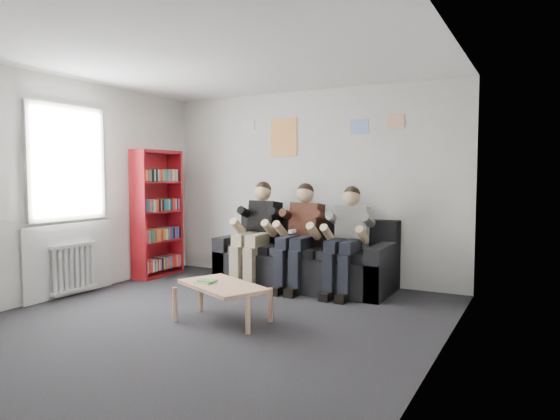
# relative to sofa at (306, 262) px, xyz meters

# --- Properties ---
(room_shell) EXTENTS (5.00, 5.00, 5.00)m
(room_shell) POSITION_rel_sofa_xyz_m (-0.16, -2.06, 1.02)
(room_shell) COLOR black
(room_shell) RESTS_ON ground
(sofa) EXTENTS (2.35, 0.96, 0.91)m
(sofa) POSITION_rel_sofa_xyz_m (0.00, 0.00, 0.00)
(sofa) COLOR black
(sofa) RESTS_ON ground
(bookshelf) EXTENTS (0.28, 0.84, 1.87)m
(bookshelf) POSITION_rel_sofa_xyz_m (-2.25, -0.39, 0.61)
(bookshelf) COLOR maroon
(bookshelf) RESTS_ON ground
(coffee_table) EXTENTS (0.97, 0.54, 0.39)m
(coffee_table) POSITION_rel_sofa_xyz_m (-0.05, -1.90, 0.02)
(coffee_table) COLOR tan
(coffee_table) RESTS_ON ground
(game_cases) EXTENTS (0.20, 0.16, 0.03)m
(game_cases) POSITION_rel_sofa_xyz_m (-0.23, -1.94, 0.08)
(game_cases) COLOR silver
(game_cases) RESTS_ON coffee_table
(person_left) EXTENTS (0.43, 0.92, 1.41)m
(person_left) POSITION_rel_sofa_xyz_m (-0.65, -0.21, 0.38)
(person_left) COLOR black
(person_left) RESTS_ON sofa
(person_middle) EXTENTS (0.42, 0.90, 1.39)m
(person_middle) POSITION_rel_sofa_xyz_m (-0.00, -0.21, 0.37)
(person_middle) COLOR #4A2518
(person_middle) RESTS_ON sofa
(person_right) EXTENTS (0.40, 0.86, 1.36)m
(person_right) POSITION_rel_sofa_xyz_m (0.65, -0.21, 0.36)
(person_right) COLOR silver
(person_right) RESTS_ON sofa
(radiator) EXTENTS (0.10, 0.64, 0.60)m
(radiator) POSITION_rel_sofa_xyz_m (-2.31, -1.86, 0.02)
(radiator) COLOR silver
(radiator) RESTS_ON ground
(window) EXTENTS (0.05, 1.30, 2.36)m
(window) POSITION_rel_sofa_xyz_m (-2.39, -1.86, 0.70)
(window) COLOR white
(window) RESTS_ON room_shell
(poster_large) EXTENTS (0.42, 0.01, 0.55)m
(poster_large) POSITION_rel_sofa_xyz_m (-0.56, 0.43, 1.72)
(poster_large) COLOR #EAC852
(poster_large) RESTS_ON room_shell
(poster_blue) EXTENTS (0.25, 0.01, 0.20)m
(poster_blue) POSITION_rel_sofa_xyz_m (0.59, 0.43, 1.82)
(poster_blue) COLOR #4477E7
(poster_blue) RESTS_ON room_shell
(poster_pink) EXTENTS (0.22, 0.01, 0.18)m
(poster_pink) POSITION_rel_sofa_xyz_m (1.09, 0.43, 1.87)
(poster_pink) COLOR #DE45A8
(poster_pink) RESTS_ON room_shell
(poster_sign) EXTENTS (0.20, 0.01, 0.14)m
(poster_sign) POSITION_rel_sofa_xyz_m (-1.16, 0.43, 1.92)
(poster_sign) COLOR silver
(poster_sign) RESTS_ON room_shell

